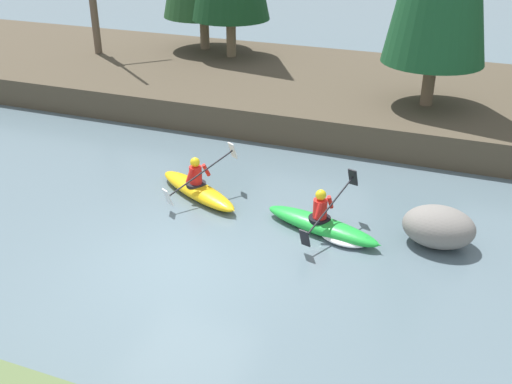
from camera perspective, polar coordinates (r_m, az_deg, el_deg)
name	(u,v)px	position (r m, az deg, el deg)	size (l,w,h in m)	color
ground_plane	(185,262)	(12.00, -6.79, -6.62)	(90.00, 90.00, 0.00)	slate
riverbank_far	(327,91)	(20.83, 6.79, 9.53)	(44.00, 8.33, 0.91)	#4C4233
kayaker_lead	(326,226)	(12.81, 6.68, -3.23)	(2.77, 2.04, 1.20)	green
kayaker_middle	(198,189)	(14.30, -5.54, 0.30)	(2.67, 1.94, 1.20)	yellow
boulder_midstream	(439,227)	(12.82, 17.00, -3.19)	(1.47, 1.15, 0.83)	gray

